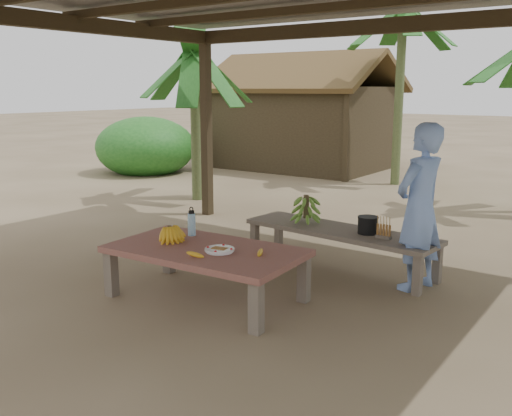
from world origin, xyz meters
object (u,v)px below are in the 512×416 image
Objects in this scene: bench at (340,234)px; water_flask at (192,223)px; cooking_pot at (368,225)px; work_table at (206,254)px; ripe_banana_bunch at (170,233)px; woman at (420,207)px; plate at (220,250)px.

water_flask reaches higher than bench.
cooking_pot is at bearing 43.83° from water_flask.
bench is 1.65m from water_flask.
water_flask reaches higher than work_table.
bench is 1.90m from ripe_banana_bunch.
cooking_pot is 0.13× the size of woman.
ripe_banana_bunch is at bearing -118.12° from bench.
work_table is at bearing 2.90° from ripe_banana_bunch.
plate is (0.19, -0.03, 0.08)m from work_table.
cooking_pot is 0.66m from woman.
ripe_banana_bunch is (-0.44, -0.02, 0.15)m from work_table.
ripe_banana_bunch is 2.45m from woman.
work_table is 1.81m from cooking_pot.
ripe_banana_bunch reaches higher than plate.
bench is 8.22× the size of plate.
ripe_banana_bunch is 0.17× the size of woman.
ripe_banana_bunch is (-1.03, -1.59, 0.19)m from bench.
woman is (0.92, -0.12, 0.43)m from bench.
woman reaches higher than water_flask.
cooking_pot is (1.34, 1.28, -0.09)m from water_flask.
plate reaches higher than bench.
ripe_banana_bunch is 0.95× the size of water_flask.
work_table is at bearing -30.89° from woman.
plate is at bearing -99.21° from bench.
work_table is 8.89× the size of cooking_pot.
plate is 1.75m from cooking_pot.
work_table is 0.21m from plate.
cooking_pot reaches higher than bench.
work_table is 6.81× the size of plate.
ripe_banana_bunch is at bearing -94.73° from water_flask.
water_flask is 1.86m from cooking_pot.
bench is at bearing 65.71° from work_table.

